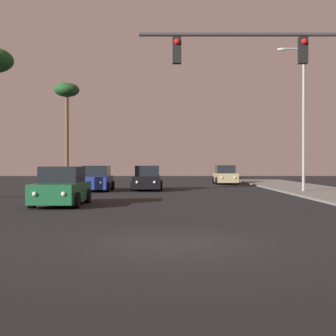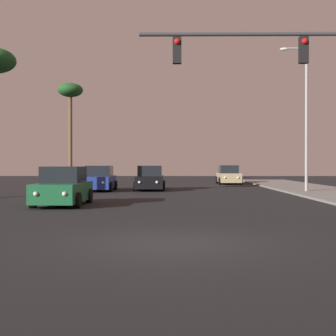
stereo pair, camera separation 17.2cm
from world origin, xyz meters
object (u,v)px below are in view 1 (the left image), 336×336
object	(u,v)px
traffic_light_mast	(318,76)
car_tan	(227,176)
palm_tree_far	(69,96)
car_green	(64,188)
car_blue	(99,179)
car_black	(149,179)
street_lamp	(304,111)

from	to	relation	value
traffic_light_mast	car_tan	bearing A→B (deg)	89.81
car_tan	palm_tree_far	bearing A→B (deg)	-10.29
traffic_light_mast	palm_tree_far	xyz separation A→B (m)	(-14.72, 28.56, 3.48)
traffic_light_mast	car_green	bearing A→B (deg)	156.80
palm_tree_far	traffic_light_mast	bearing A→B (deg)	-62.74
car_blue	traffic_light_mast	distance (m)	18.51
car_black	car_tan	distance (m)	12.06
car_tan	street_lamp	size ratio (longest dim) A/B	0.48
car_tan	traffic_light_mast	world-z (taller)	traffic_light_mast
car_black	car_blue	xyz separation A→B (m)	(-3.35, -0.66, 0.00)
palm_tree_far	car_blue	bearing A→B (deg)	-69.93
car_black	car_blue	size ratio (longest dim) A/B	1.00
car_blue	palm_tree_far	size ratio (longest dim) A/B	0.45
car_black	traffic_light_mast	size ratio (longest dim) A/B	0.49
car_black	car_green	bearing A→B (deg)	74.10
street_lamp	traffic_light_mast	bearing A→B (deg)	-103.97
car_green	car_tan	bearing A→B (deg)	-113.16
car_tan	palm_tree_far	size ratio (longest dim) A/B	0.45
car_green	palm_tree_far	xyz separation A→B (m)	(-5.07, 24.43, 7.52)
street_lamp	palm_tree_far	xyz separation A→B (m)	(-17.98, 15.46, 3.16)
car_black	car_blue	distance (m)	3.42
traffic_light_mast	palm_tree_far	world-z (taller)	palm_tree_far
car_black	car_tan	size ratio (longest dim) A/B	1.00
car_blue	traffic_light_mast	bearing A→B (deg)	122.61
car_black	palm_tree_far	size ratio (longest dim) A/B	0.45
car_black	traffic_light_mast	xyz separation A→B (m)	(6.47, -15.83, 4.04)
car_black	palm_tree_far	distance (m)	16.93
car_tan	traffic_light_mast	size ratio (longest dim) A/B	0.49
car_black	traffic_light_mast	world-z (taller)	traffic_light_mast
car_black	car_tan	bearing A→B (deg)	-123.65
car_black	street_lamp	bearing A→B (deg)	163.67
car_green	car_tan	size ratio (longest dim) A/B	1.00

